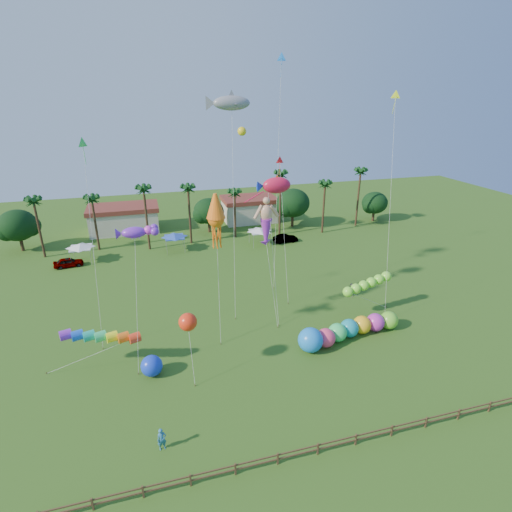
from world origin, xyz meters
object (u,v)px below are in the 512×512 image
object	(u,v)px
caterpillar_inflatable	(346,331)
blue_ball	(152,366)
car_a	(68,262)
car_b	(285,238)
spectator_a	(162,439)
spectator_b	(351,290)

from	to	relation	value
caterpillar_inflatable	blue_ball	bearing A→B (deg)	171.33
car_a	car_b	xyz separation A→B (m)	(34.49, 1.13, 0.00)
spectator_a	blue_ball	xyz separation A→B (m)	(-0.35, 8.65, 0.08)
spectator_b	blue_ball	size ratio (longest dim) A/B	0.91
spectator_b	caterpillar_inflatable	size ratio (longest dim) A/B	0.14
car_b	caterpillar_inflatable	distance (m)	29.72
spectator_a	blue_ball	bearing A→B (deg)	82.79
spectator_b	car_b	bearing A→B (deg)	125.46
car_a	blue_ball	world-z (taller)	blue_ball
spectator_b	caterpillar_inflatable	distance (m)	9.88
caterpillar_inflatable	blue_ball	distance (m)	19.61
car_a	caterpillar_inflatable	world-z (taller)	caterpillar_inflatable
car_a	spectator_a	xyz separation A→B (m)	(11.22, -37.29, 0.20)
caterpillar_inflatable	car_a	bearing A→B (deg)	127.48
car_a	spectator_b	xyz separation A→B (m)	(35.70, -19.93, 0.19)
spectator_b	blue_ball	bearing A→B (deg)	-128.50
car_b	spectator_a	bearing A→B (deg)	145.51
car_b	car_a	bearing A→B (deg)	88.59
caterpillar_inflatable	blue_ball	size ratio (longest dim) A/B	6.30
spectator_a	blue_ball	distance (m)	8.66
car_a	car_b	distance (m)	34.51
car_a	blue_ball	distance (m)	30.63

